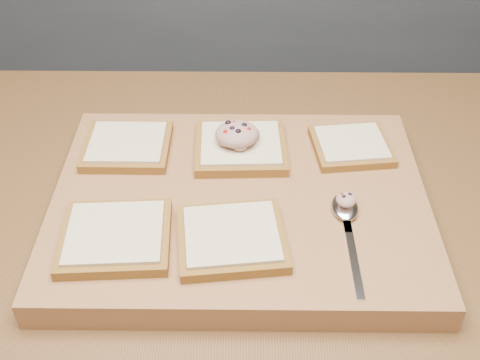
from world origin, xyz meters
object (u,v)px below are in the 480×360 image
object	(u,v)px
bread_far_center	(241,147)
spoon	(346,214)
cutting_board	(240,205)
tuna_salad_dollop	(237,134)

from	to	relation	value
bread_far_center	spoon	distance (m)	0.19
cutting_board	bread_far_center	size ratio (longest dim) A/B	3.72
bread_far_center	spoon	size ratio (longest dim) A/B	0.77
cutting_board	spoon	bearing A→B (deg)	-17.07
tuna_salad_dollop	spoon	distance (m)	0.20
cutting_board	tuna_salad_dollop	world-z (taller)	tuna_salad_dollop
cutting_board	spoon	xyz separation A→B (m)	(0.14, -0.04, 0.02)
spoon	cutting_board	bearing A→B (deg)	162.93
bread_far_center	tuna_salad_dollop	xyz separation A→B (m)	(-0.01, -0.00, 0.02)
bread_far_center	spoon	xyz separation A→B (m)	(0.14, -0.13, -0.00)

